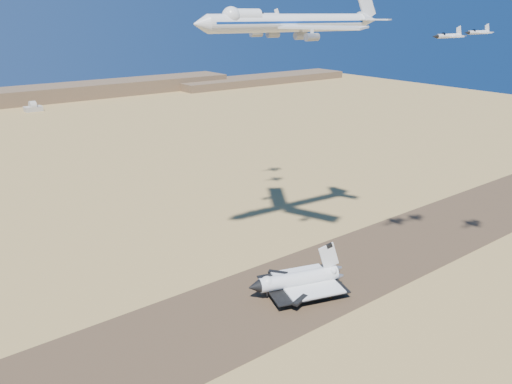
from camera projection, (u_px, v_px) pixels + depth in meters
ground at (252, 307)px, 191.34m from camera, size 1200.00×1200.00×0.00m
runway at (252, 307)px, 191.33m from camera, size 600.00×50.00×0.06m
ridgeline at (43, 97)px, 621.96m from camera, size 960.00×90.00×18.00m
shuttle at (298, 281)px, 199.70m from camera, size 40.84×32.46×19.91m
carrier_747 at (286, 23)px, 194.34m from camera, size 86.66×66.77×21.55m
crew_a at (331, 297)px, 196.63m from camera, size 0.49×0.69×1.79m
crew_b at (323, 293)px, 199.42m from camera, size 0.90×0.93×1.69m
crew_c at (330, 296)px, 196.98m from camera, size 1.01×0.99×1.60m
chase_jet_a at (448, 36)px, 175.82m from camera, size 16.42×8.74×4.09m
chase_jet_b at (478, 32)px, 179.72m from camera, size 14.54×7.82×3.62m
chase_jet_d at (267, 14)px, 238.23m from camera, size 13.82×7.87×3.48m
chase_jet_e at (265, 20)px, 261.81m from camera, size 15.03×8.63×3.81m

